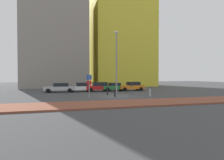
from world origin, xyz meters
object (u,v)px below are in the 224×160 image
(parked_car_red, at_px, (99,87))
(traffic_bollard_mid, at_px, (150,93))
(traffic_bollard_far, at_px, (107,91))
(parked_car_green, at_px, (114,87))
(traffic_bollard_near, at_px, (115,93))
(parked_car_white, at_px, (81,87))
(parking_meter, at_px, (132,88))
(parking_sign_post, at_px, (89,83))
(parked_car_orange, at_px, (132,86))
(street_lamp, at_px, (116,58))
(parked_car_silver, at_px, (60,87))

(parked_car_red, relative_size, traffic_bollard_mid, 4.67)
(parked_car_red, xyz_separation_m, traffic_bollard_far, (0.01, -5.90, -0.23))
(parked_car_green, height_order, traffic_bollard_near, parked_car_green)
(parked_car_green, distance_m, traffic_bollard_mid, 8.99)
(parked_car_red, xyz_separation_m, traffic_bollard_near, (0.49, -7.87, -0.29))
(parked_car_red, xyz_separation_m, traffic_bollard_mid, (4.62, -8.76, -0.31))
(parked_car_green, relative_size, traffic_bollard_near, 4.32)
(parked_car_white, xyz_separation_m, parked_car_red, (2.91, -0.05, 0.04))
(parking_meter, height_order, traffic_bollard_far, parking_meter)
(parking_sign_post, bearing_deg, traffic_bollard_near, 1.97)
(parked_car_orange, height_order, traffic_bollard_far, parked_car_orange)
(parked_car_white, xyz_separation_m, traffic_bollard_far, (2.92, -5.95, -0.19))
(parked_car_white, height_order, parked_car_orange, parked_car_orange)
(traffic_bollard_mid, bearing_deg, parking_sign_post, 173.82)
(parked_car_red, height_order, traffic_bollard_far, parked_car_red)
(parking_sign_post, distance_m, traffic_bollard_far, 3.49)
(parking_sign_post, relative_size, street_lamp, 0.30)
(parked_car_silver, xyz_separation_m, traffic_bollard_far, (6.11, -5.72, -0.19))
(traffic_bollard_far, bearing_deg, parked_car_silver, 136.91)
(parked_car_orange, bearing_deg, traffic_bollard_far, -134.13)
(parked_car_red, height_order, street_lamp, street_lamp)
(parked_car_silver, height_order, street_lamp, street_lamp)
(parked_car_red, height_order, parked_car_green, parked_car_red)
(traffic_bollard_far, bearing_deg, traffic_bollard_mid, -31.81)
(traffic_bollard_near, bearing_deg, parked_car_green, 75.48)
(parked_car_green, xyz_separation_m, parking_sign_post, (-5.10, -7.96, 0.92))
(parked_car_silver, distance_m, traffic_bollard_mid, 13.73)
(parked_car_silver, distance_m, traffic_bollard_far, 8.37)
(parking_sign_post, relative_size, parking_meter, 1.71)
(parked_car_red, bearing_deg, traffic_bollard_mid, -62.18)
(parked_car_red, bearing_deg, parking_meter, -70.60)
(parked_car_silver, xyz_separation_m, parked_car_white, (3.19, 0.23, 0.00))
(parking_meter, distance_m, traffic_bollard_near, 2.26)
(parked_car_silver, distance_m, street_lamp, 9.77)
(parked_car_orange, height_order, parking_sign_post, parking_sign_post)
(parked_car_green, bearing_deg, parking_sign_post, -122.66)
(parking_meter, relative_size, traffic_bollard_mid, 1.64)
(parked_car_green, distance_m, parking_sign_post, 9.50)
(parked_car_red, relative_size, parked_car_green, 1.03)
(parked_car_green, distance_m, traffic_bollard_far, 6.40)
(parked_car_red, relative_size, parked_car_orange, 1.03)
(parked_car_white, height_order, street_lamp, street_lamp)
(traffic_bollard_near, bearing_deg, parking_sign_post, -178.03)
(traffic_bollard_near, relative_size, traffic_bollard_far, 0.90)
(parked_car_green, bearing_deg, traffic_bollard_near, -104.52)
(traffic_bollard_near, bearing_deg, parked_car_silver, 130.59)
(parked_car_orange, height_order, street_lamp, street_lamp)
(parked_car_white, xyz_separation_m, traffic_bollard_mid, (7.53, -8.80, -0.27))
(parked_car_white, bearing_deg, parking_meter, -53.92)
(parked_car_silver, bearing_deg, parked_car_red, 1.73)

